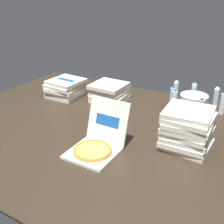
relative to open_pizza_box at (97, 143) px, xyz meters
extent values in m
cube|color=#2D2319|center=(-0.17, 0.35, -0.08)|extent=(3.20, 2.40, 0.02)
cube|color=silver|center=(0.00, -0.07, -0.06)|extent=(0.37, 0.37, 0.02)
cylinder|color=gold|center=(0.00, -0.07, -0.04)|extent=(0.31, 0.31, 0.02)
torus|color=#B1712A|center=(0.00, -0.07, -0.03)|extent=(0.31, 0.31, 0.02)
cube|color=silver|center=(0.00, 0.17, 0.12)|extent=(0.37, 0.13, 0.35)
cube|color=#19519E|center=(0.00, 0.16, 0.13)|extent=(0.22, 0.03, 0.09)
cube|color=silver|center=(0.61, 0.43, -0.05)|extent=(0.38, 0.38, 0.04)
cube|color=silver|center=(0.60, 0.42, -0.01)|extent=(0.38, 0.38, 0.04)
cube|color=#19519E|center=(0.60, 0.42, 0.01)|extent=(0.24, 0.07, 0.00)
cube|color=silver|center=(0.60, 0.42, 0.03)|extent=(0.39, 0.39, 0.04)
cube|color=#19519E|center=(0.60, 0.42, 0.05)|extent=(0.24, 0.08, 0.00)
cube|color=silver|center=(0.61, 0.43, 0.07)|extent=(0.38, 0.38, 0.04)
cube|color=#19519E|center=(0.61, 0.43, 0.09)|extent=(0.24, 0.07, 0.00)
cube|color=silver|center=(0.60, 0.42, 0.11)|extent=(0.38, 0.38, 0.04)
cube|color=silver|center=(0.61, 0.42, 0.16)|extent=(0.38, 0.38, 0.04)
cube|color=#19519E|center=(0.61, 0.42, 0.18)|extent=(0.24, 0.08, 0.00)
cube|color=silver|center=(0.61, 0.42, 0.20)|extent=(0.37, 0.37, 0.04)
cube|color=silver|center=(0.60, 0.43, 0.24)|extent=(0.39, 0.39, 0.04)
cube|color=silver|center=(-0.46, 0.97, -0.05)|extent=(0.38, 0.38, 0.04)
cube|color=silver|center=(-0.46, 0.97, -0.01)|extent=(0.38, 0.38, 0.04)
cube|color=silver|center=(-0.46, 0.98, 0.03)|extent=(0.37, 0.37, 0.04)
cube|color=silver|center=(-0.46, 0.97, 0.07)|extent=(0.37, 0.37, 0.04)
cube|color=silver|center=(-0.46, 0.96, 0.11)|extent=(0.37, 0.37, 0.04)
cube|color=silver|center=(-0.99, 0.83, -0.05)|extent=(0.37, 0.37, 0.04)
cube|color=silver|center=(-0.98, 0.83, -0.01)|extent=(0.37, 0.37, 0.04)
cube|color=#19519E|center=(-0.98, 0.83, 0.01)|extent=(0.24, 0.07, 0.00)
cube|color=silver|center=(-0.98, 0.81, 0.03)|extent=(0.38, 0.38, 0.04)
cube|color=silver|center=(-0.99, 0.82, 0.07)|extent=(0.39, 0.39, 0.04)
cube|color=silver|center=(-0.98, 0.83, 0.11)|extent=(0.39, 0.39, 0.04)
cube|color=#19519E|center=(-0.98, 0.83, 0.14)|extent=(0.24, 0.08, 0.00)
cylinder|color=#B7BABF|center=(0.45, 1.21, 0.01)|extent=(0.29, 0.29, 0.17)
cylinder|color=silver|center=(0.23, 1.15, 0.04)|extent=(0.06, 0.06, 0.22)
cylinder|color=blue|center=(0.23, 1.15, 0.16)|extent=(0.03, 0.03, 0.02)
cylinder|color=silver|center=(0.39, 1.40, 0.04)|extent=(0.06, 0.06, 0.22)
cylinder|color=#239951|center=(0.39, 1.40, 0.16)|extent=(0.03, 0.03, 0.02)
cylinder|color=silver|center=(0.58, 0.96, 0.04)|extent=(0.06, 0.06, 0.22)
cylinder|color=red|center=(0.58, 0.96, 0.16)|extent=(0.03, 0.03, 0.02)
cylinder|color=white|center=(0.28, 1.07, 0.04)|extent=(0.06, 0.06, 0.22)
cylinder|color=blue|center=(0.28, 1.07, 0.16)|extent=(0.03, 0.03, 0.02)
cylinder|color=silver|center=(0.64, 1.37, 0.04)|extent=(0.06, 0.06, 0.22)
cylinder|color=white|center=(0.64, 1.37, 0.16)|extent=(0.03, 0.03, 0.02)
cylinder|color=silver|center=(0.74, 1.25, 0.04)|extent=(0.06, 0.06, 0.22)
cylinder|color=silver|center=(0.20, 1.36, 0.04)|extent=(0.06, 0.06, 0.22)
cylinder|color=white|center=(0.20, 1.36, 0.16)|extent=(0.03, 0.03, 0.02)
camera|label=1|loc=(1.08, -1.61, 1.17)|focal=44.60mm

